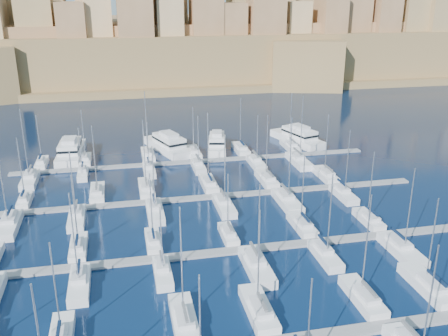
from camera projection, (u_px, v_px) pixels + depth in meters
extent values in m
plane|color=black|center=(224.00, 219.00, 89.20)|extent=(600.00, 600.00, 0.00)
cube|color=slate|center=(241.00, 250.00, 78.08)|extent=(84.00, 2.00, 0.40)
cube|color=slate|center=(214.00, 197.00, 98.34)|extent=(84.00, 2.00, 0.40)
cube|color=slate|center=(196.00, 161.00, 118.60)|extent=(84.00, 2.00, 0.40)
cube|color=silver|center=(60.00, 336.00, 56.40)|extent=(1.83, 3.91, 0.70)
cylinder|color=#9EA0A8|center=(55.00, 288.00, 55.78)|extent=(0.18, 0.18, 11.54)
cube|color=#091831|center=(58.00, 331.00, 55.65)|extent=(0.35, 3.48, 0.35)
cube|color=silver|center=(184.00, 321.00, 60.85)|extent=(2.89, 9.62, 1.68)
cube|color=silver|center=(185.00, 317.00, 59.56)|extent=(2.02, 4.33, 0.70)
cylinder|color=#9EA0A8|center=(181.00, 262.00, 58.64)|extent=(0.18, 0.18, 14.11)
cube|color=#595B60|center=(185.00, 312.00, 58.77)|extent=(0.35, 3.85, 0.35)
cube|color=silver|center=(258.00, 310.00, 62.79)|extent=(2.93, 9.77, 1.69)
cube|color=silver|center=(261.00, 307.00, 61.49)|extent=(2.05, 4.40, 0.70)
cylinder|color=#9EA0A8|center=(259.00, 258.00, 60.81)|extent=(0.18, 0.18, 12.78)
cube|color=#595B60|center=(262.00, 302.00, 60.69)|extent=(0.35, 3.91, 0.35)
cube|color=silver|center=(362.00, 298.00, 65.35)|extent=(2.78, 9.27, 1.66)
cube|color=silver|center=(367.00, 294.00, 64.10)|extent=(1.95, 4.17, 0.70)
cylinder|color=#9EA0A8|center=(366.00, 244.00, 63.22)|extent=(0.18, 0.18, 13.62)
cube|color=#595B60|center=(369.00, 289.00, 63.33)|extent=(0.35, 3.71, 0.35)
cube|color=silver|center=(428.00, 286.00, 67.87)|extent=(3.14, 10.48, 1.72)
cube|color=silver|center=(433.00, 283.00, 66.50)|extent=(2.20, 4.72, 0.70)
cylinder|color=#9EA0A8|center=(432.00, 240.00, 66.06)|extent=(0.18, 0.18, 11.92)
cube|color=#091831|center=(437.00, 278.00, 65.66)|extent=(0.35, 4.19, 0.35)
cylinder|color=#9EA0A8|center=(200.00, 333.00, 47.51)|extent=(0.18, 0.18, 12.76)
cylinder|color=#9EA0A8|center=(309.00, 325.00, 50.15)|extent=(0.18, 0.18, 10.85)
cylinder|color=#9EA0A8|center=(430.00, 302.00, 51.68)|extent=(0.18, 0.18, 13.32)
cube|color=#595B60|center=(412.00, 332.00, 55.32)|extent=(0.35, 4.07, 0.35)
cube|color=silver|center=(79.00, 248.00, 77.91)|extent=(2.56, 8.52, 1.63)
cube|color=silver|center=(78.00, 244.00, 76.73)|extent=(1.79, 3.83, 0.70)
cylinder|color=#9EA0A8|center=(75.00, 210.00, 76.14)|extent=(0.18, 0.18, 11.23)
cube|color=#091831|center=(77.00, 240.00, 75.99)|extent=(0.35, 3.41, 0.35)
cube|color=silver|center=(153.00, 242.00, 79.89)|extent=(2.35, 7.82, 1.59)
cube|color=silver|center=(153.00, 238.00, 78.78)|extent=(1.64, 3.52, 0.70)
cylinder|color=#9EA0A8|center=(151.00, 206.00, 78.17)|extent=(0.18, 0.18, 10.81)
cube|color=#091831|center=(153.00, 233.00, 78.07)|extent=(0.35, 3.13, 0.35)
cube|color=silver|center=(228.00, 235.00, 82.12)|extent=(2.22, 7.39, 1.57)
cube|color=silver|center=(229.00, 231.00, 81.06)|extent=(1.55, 3.32, 0.70)
cylinder|color=#9EA0A8|center=(228.00, 203.00, 80.54)|extent=(0.18, 0.18, 9.89)
cube|color=#595B60|center=(230.00, 226.00, 80.37)|extent=(0.35, 2.95, 0.35)
cube|color=silver|center=(302.00, 226.00, 85.41)|extent=(2.68, 8.92, 1.65)
cube|color=silver|center=(304.00, 222.00, 84.19)|extent=(1.87, 4.01, 0.70)
cylinder|color=#9EA0A8|center=(303.00, 189.00, 83.59)|extent=(0.18, 0.18, 11.66)
cube|color=#091831|center=(305.00, 217.00, 83.43)|extent=(0.35, 3.57, 0.35)
cube|color=silver|center=(368.00, 220.00, 87.47)|extent=(2.44, 8.13, 1.61)
cube|color=silver|center=(371.00, 216.00, 86.34)|extent=(1.71, 3.66, 0.70)
cylinder|color=#9EA0A8|center=(371.00, 184.00, 85.61)|extent=(0.18, 0.18, 11.72)
cube|color=#091831|center=(373.00, 212.00, 85.61)|extent=(0.35, 3.25, 0.35)
cube|color=silver|center=(80.00, 286.00, 68.08)|extent=(2.74, 9.14, 1.66)
cube|color=silver|center=(79.00, 275.00, 68.52)|extent=(1.92, 4.11, 0.70)
cylinder|color=#9EA0A8|center=(74.00, 239.00, 65.19)|extent=(0.18, 0.18, 13.05)
cube|color=#091831|center=(79.00, 266.00, 68.59)|extent=(0.35, 3.66, 0.35)
cube|color=silver|center=(163.00, 274.00, 70.87)|extent=(2.40, 8.01, 1.60)
cube|color=silver|center=(162.00, 264.00, 71.22)|extent=(1.68, 3.60, 0.70)
cylinder|color=#9EA0A8|center=(161.00, 240.00, 68.59)|extent=(0.18, 0.18, 9.78)
cube|color=#595B60|center=(161.00, 256.00, 71.23)|extent=(0.35, 3.20, 0.35)
cube|color=silver|center=(257.00, 268.00, 72.37)|extent=(3.15, 10.50, 1.73)
cube|color=silver|center=(255.00, 257.00, 72.93)|extent=(2.21, 4.73, 0.70)
cylinder|color=#9EA0A8|center=(259.00, 226.00, 69.53)|extent=(0.18, 0.18, 12.36)
cube|color=#595B60|center=(254.00, 249.00, 73.07)|extent=(0.35, 4.20, 0.35)
cube|color=silver|center=(325.00, 257.00, 75.51)|extent=(2.55, 8.49, 1.62)
cube|color=silver|center=(324.00, 247.00, 75.90)|extent=(1.78, 3.82, 0.70)
cylinder|color=#9EA0A8|center=(330.00, 215.00, 72.72)|extent=(0.18, 0.18, 12.66)
cube|color=#091831|center=(323.00, 240.00, 75.94)|extent=(0.35, 3.40, 0.35)
cube|color=silver|center=(402.00, 251.00, 77.03)|extent=(3.12, 10.40, 1.72)
cube|color=silver|center=(399.00, 241.00, 77.59)|extent=(2.18, 4.68, 0.70)
cylinder|color=#9EA0A8|center=(410.00, 209.00, 74.10)|extent=(0.18, 0.18, 12.94)
cube|color=#091831|center=(398.00, 233.00, 77.71)|extent=(0.35, 4.16, 0.35)
cube|color=silver|center=(25.00, 201.00, 95.46)|extent=(2.22, 7.39, 1.57)
cube|color=silver|center=(24.00, 197.00, 94.39)|extent=(1.55, 3.33, 0.70)
cylinder|color=#9EA0A8|center=(21.00, 168.00, 93.56)|extent=(0.18, 0.18, 11.76)
cube|color=#091831|center=(23.00, 193.00, 93.70)|extent=(0.35, 2.96, 0.35)
cube|color=silver|center=(98.00, 194.00, 98.96)|extent=(2.77, 9.23, 1.66)
cube|color=silver|center=(97.00, 190.00, 97.71)|extent=(1.94, 4.15, 0.70)
cylinder|color=#9EA0A8|center=(94.00, 158.00, 96.92)|extent=(0.18, 0.18, 12.99)
cube|color=#595B60|center=(96.00, 186.00, 96.93)|extent=(0.35, 3.69, 0.35)
cube|color=silver|center=(146.00, 189.00, 101.10)|extent=(2.92, 9.74, 1.69)
cube|color=silver|center=(146.00, 185.00, 99.80)|extent=(2.05, 4.38, 0.70)
cylinder|color=#9EA0A8|center=(144.00, 153.00, 99.00)|extent=(0.18, 0.18, 13.49)
cube|color=#595B60|center=(146.00, 181.00, 99.00)|extent=(0.35, 3.90, 0.35)
cube|color=silver|center=(209.00, 185.00, 103.47)|extent=(2.81, 9.36, 1.67)
cube|color=silver|center=(210.00, 181.00, 102.21)|extent=(1.97, 4.21, 0.70)
cylinder|color=#9EA0A8|center=(208.00, 147.00, 101.23)|extent=(0.18, 0.18, 14.28)
cube|color=#091831|center=(210.00, 177.00, 101.43)|extent=(0.35, 3.75, 0.35)
cube|color=silver|center=(267.00, 180.00, 106.08)|extent=(2.89, 9.63, 1.68)
cube|color=silver|center=(268.00, 176.00, 104.79)|extent=(2.02, 4.33, 0.70)
cylinder|color=#9EA0A8|center=(267.00, 146.00, 104.02)|extent=(0.18, 0.18, 13.22)
cube|color=#595B60|center=(269.00, 172.00, 104.00)|extent=(0.35, 3.85, 0.35)
cube|color=silver|center=(325.00, 176.00, 108.56)|extent=(2.79, 9.30, 1.67)
cube|color=silver|center=(327.00, 172.00, 107.30)|extent=(1.95, 4.19, 0.70)
cylinder|color=#9EA0A8|center=(327.00, 143.00, 106.57)|extent=(0.18, 0.18, 12.74)
cube|color=#595B60|center=(329.00, 168.00, 106.52)|extent=(0.35, 3.72, 0.35)
cube|color=silver|center=(9.00, 226.00, 85.23)|extent=(3.11, 10.38, 1.72)
cube|color=silver|center=(10.00, 217.00, 85.78)|extent=(2.18, 4.67, 0.70)
cylinder|color=#9EA0A8|center=(2.00, 183.00, 82.03)|extent=(0.18, 0.18, 14.46)
cube|color=#091831|center=(9.00, 210.00, 85.90)|extent=(0.35, 4.15, 0.35)
cube|color=silver|center=(77.00, 219.00, 87.92)|extent=(2.80, 9.33, 1.67)
cube|color=silver|center=(76.00, 211.00, 88.38)|extent=(1.96, 4.20, 0.70)
cylinder|color=#9EA0A8|center=(73.00, 184.00, 85.21)|extent=(0.18, 0.18, 11.88)
cube|color=#595B60|center=(76.00, 204.00, 88.45)|extent=(0.35, 3.73, 0.35)
cube|color=silver|center=(155.00, 213.00, 90.45)|extent=(2.92, 9.72, 1.69)
cube|color=silver|center=(154.00, 204.00, 90.95)|extent=(2.04, 4.38, 0.70)
cylinder|color=#9EA0A8|center=(153.00, 179.00, 87.72)|extent=(0.18, 0.18, 11.90)
cube|color=#091831|center=(154.00, 198.00, 91.04)|extent=(0.35, 3.89, 0.35)
cube|color=silver|center=(224.00, 206.00, 93.01)|extent=(2.91, 9.69, 1.68)
cube|color=silver|center=(223.00, 199.00, 93.51)|extent=(2.03, 4.36, 0.70)
cylinder|color=#9EA0A8|center=(225.00, 172.00, 90.20)|extent=(0.18, 0.18, 12.44)
cube|color=#595B60|center=(223.00, 192.00, 93.60)|extent=(0.35, 3.88, 0.35)
cube|color=silver|center=(287.00, 202.00, 94.94)|extent=(3.21, 10.71, 1.74)
cube|color=silver|center=(286.00, 194.00, 95.52)|extent=(2.25, 4.82, 0.70)
cylinder|color=#9EA0A8|center=(290.00, 159.00, 91.51)|extent=(0.18, 0.18, 15.76)
cube|color=#595B60|center=(285.00, 188.00, 95.66)|extent=(0.35, 4.29, 0.35)
cube|color=silver|center=(344.00, 195.00, 98.23)|extent=(2.63, 8.78, 1.64)
cube|color=silver|center=(342.00, 188.00, 98.64)|extent=(1.84, 3.95, 0.70)
cylinder|color=#9EA0A8|center=(347.00, 162.00, 95.44)|extent=(0.18, 0.18, 12.59)
cube|color=#091831|center=(342.00, 182.00, 98.70)|extent=(0.35, 3.51, 0.35)
cube|color=silver|center=(42.00, 164.00, 116.04)|extent=(2.38, 7.94, 1.60)
cube|color=silver|center=(41.00, 160.00, 114.92)|extent=(1.67, 3.57, 0.70)
cylinder|color=#9EA0A8|center=(39.00, 138.00, 114.34)|extent=(0.18, 0.18, 10.71)
cube|color=#091831|center=(40.00, 156.00, 114.20)|extent=(0.35, 3.18, 0.35)
cube|color=silver|center=(86.00, 161.00, 118.20)|extent=(2.52, 8.40, 1.62)
cube|color=silver|center=(85.00, 157.00, 117.04)|extent=(1.76, 3.78, 0.70)
cylinder|color=#9EA0A8|center=(83.00, 134.00, 116.41)|extent=(0.18, 0.18, 11.34)
cube|color=#595B60|center=(85.00, 153.00, 116.30)|extent=(0.35, 3.36, 0.35)
cube|color=silver|center=(148.00, 155.00, 121.79)|extent=(2.96, 9.87, 1.69)
cube|color=silver|center=(148.00, 152.00, 120.47)|extent=(2.07, 4.44, 0.70)
cylinder|color=#9EA0A8|center=(146.00, 122.00, 119.46)|extent=(0.18, 0.18, 14.85)
cube|color=#595B60|center=(148.00, 148.00, 119.67)|extent=(0.35, 3.95, 0.35)
cube|color=silver|center=(194.00, 153.00, 123.71)|extent=(2.75, 9.17, 1.66)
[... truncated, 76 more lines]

